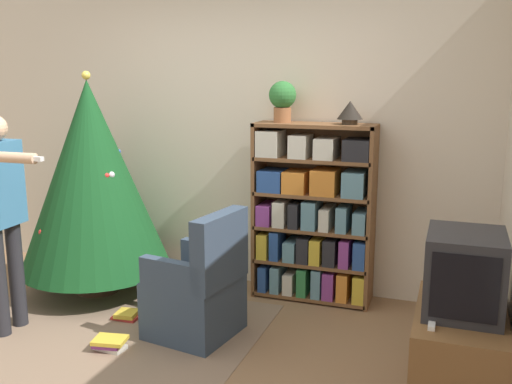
{
  "coord_description": "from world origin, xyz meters",
  "views": [
    {
      "loc": [
        1.73,
        -2.78,
        1.84
      ],
      "look_at": [
        0.45,
        0.82,
        1.05
      ],
      "focal_mm": 40.0,
      "sensor_mm": 36.0,
      "label": 1
    }
  ],
  "objects_px": {
    "christmas_tree": "(92,176)",
    "table_lamp": "(350,111)",
    "bookshelf": "(314,216)",
    "television": "(464,273)",
    "standing_person": "(2,207)",
    "potted_plant": "(283,99)",
    "armchair": "(199,292)"
  },
  "relations": [
    {
      "from": "christmas_tree",
      "to": "standing_person",
      "type": "height_order",
      "value": "christmas_tree"
    },
    {
      "from": "armchair",
      "to": "standing_person",
      "type": "relative_size",
      "value": 0.59
    },
    {
      "from": "television",
      "to": "standing_person",
      "type": "xyz_separation_m",
      "value": [
        -3.07,
        -0.1,
        0.15
      ]
    },
    {
      "from": "standing_person",
      "to": "table_lamp",
      "type": "relative_size",
      "value": 7.86
    },
    {
      "from": "standing_person",
      "to": "television",
      "type": "bearing_deg",
      "value": 89.96
    },
    {
      "from": "bookshelf",
      "to": "potted_plant",
      "type": "xyz_separation_m",
      "value": [
        -0.28,
        0.01,
        0.94
      ]
    },
    {
      "from": "christmas_tree",
      "to": "potted_plant",
      "type": "bearing_deg",
      "value": 17.53
    },
    {
      "from": "bookshelf",
      "to": "armchair",
      "type": "height_order",
      "value": "bookshelf"
    },
    {
      "from": "table_lamp",
      "to": "standing_person",
      "type": "bearing_deg",
      "value": -148.47
    },
    {
      "from": "table_lamp",
      "to": "christmas_tree",
      "type": "bearing_deg",
      "value": -166.94
    },
    {
      "from": "bookshelf",
      "to": "standing_person",
      "type": "distance_m",
      "value": 2.35
    },
    {
      "from": "television",
      "to": "christmas_tree",
      "type": "bearing_deg",
      "value": 165.26
    },
    {
      "from": "christmas_tree",
      "to": "standing_person",
      "type": "relative_size",
      "value": 1.19
    },
    {
      "from": "standing_person",
      "to": "potted_plant",
      "type": "relative_size",
      "value": 4.78
    },
    {
      "from": "television",
      "to": "bookshelf",
      "type": "bearing_deg",
      "value": 132.89
    },
    {
      "from": "potted_plant",
      "to": "armchair",
      "type": "bearing_deg",
      "value": -108.39
    },
    {
      "from": "television",
      "to": "armchair",
      "type": "distance_m",
      "value": 1.82
    },
    {
      "from": "bookshelf",
      "to": "standing_person",
      "type": "xyz_separation_m",
      "value": [
        -1.92,
        -1.33,
        0.22
      ]
    },
    {
      "from": "armchair",
      "to": "bookshelf",
      "type": "bearing_deg",
      "value": 157.14
    },
    {
      "from": "potted_plant",
      "to": "table_lamp",
      "type": "relative_size",
      "value": 1.64
    },
    {
      "from": "armchair",
      "to": "potted_plant",
      "type": "height_order",
      "value": "potted_plant"
    },
    {
      "from": "television",
      "to": "table_lamp",
      "type": "xyz_separation_m",
      "value": [
        -0.88,
        1.25,
        0.79
      ]
    },
    {
      "from": "christmas_tree",
      "to": "armchair",
      "type": "relative_size",
      "value": 2.03
    },
    {
      "from": "armchair",
      "to": "standing_person",
      "type": "bearing_deg",
      "value": -64.66
    },
    {
      "from": "christmas_tree",
      "to": "table_lamp",
      "type": "height_order",
      "value": "christmas_tree"
    },
    {
      "from": "bookshelf",
      "to": "christmas_tree",
      "type": "height_order",
      "value": "christmas_tree"
    },
    {
      "from": "potted_plant",
      "to": "bookshelf",
      "type": "bearing_deg",
      "value": -2.05
    },
    {
      "from": "potted_plant",
      "to": "standing_person",
      "type": "bearing_deg",
      "value": -140.76
    },
    {
      "from": "christmas_tree",
      "to": "armchair",
      "type": "distance_m",
      "value": 1.45
    },
    {
      "from": "bookshelf",
      "to": "table_lamp",
      "type": "distance_m",
      "value": 0.89
    },
    {
      "from": "standing_person",
      "to": "potted_plant",
      "type": "bearing_deg",
      "value": 127.42
    },
    {
      "from": "bookshelf",
      "to": "television",
      "type": "bearing_deg",
      "value": -47.11
    }
  ]
}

